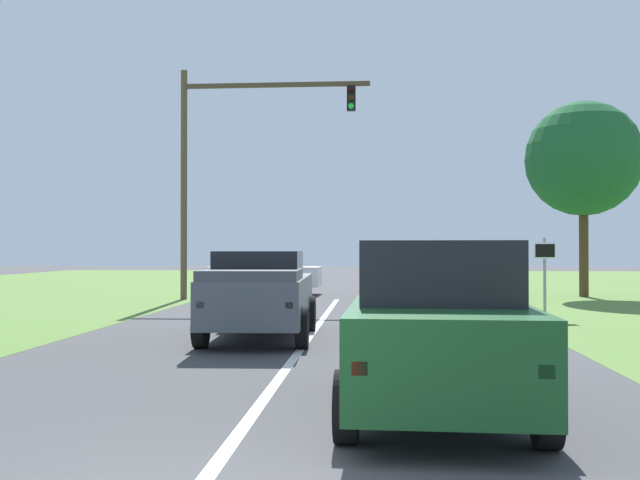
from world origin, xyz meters
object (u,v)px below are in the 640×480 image
(oak_tree_right, at_px, (583,159))
(red_suv_near, at_px, (436,322))
(keep_moving_sign, at_px, (545,267))
(crossing_suv_far, at_px, (263,272))
(pickup_truck_lead, at_px, (260,293))
(traffic_light, at_px, (228,150))

(oak_tree_right, bearing_deg, red_suv_near, -109.97)
(keep_moving_sign, xyz_separation_m, oak_tree_right, (3.59, 9.08, 4.03))
(red_suv_near, relative_size, oak_tree_right, 0.62)
(crossing_suv_far, bearing_deg, red_suv_near, -75.89)
(pickup_truck_lead, distance_m, traffic_light, 12.89)
(traffic_light, xyz_separation_m, oak_tree_right, (13.69, 2.59, -0.15))
(traffic_light, distance_m, keep_moving_sign, 12.71)
(keep_moving_sign, height_order, oak_tree_right, oak_tree_right)
(pickup_truck_lead, height_order, oak_tree_right, oak_tree_right)
(keep_moving_sign, bearing_deg, pickup_truck_lead, -143.88)
(red_suv_near, height_order, oak_tree_right, oak_tree_right)
(traffic_light, relative_size, keep_moving_sign, 3.90)
(traffic_light, bearing_deg, crossing_suv_far, 75.47)
(crossing_suv_far, bearing_deg, traffic_light, -104.53)
(crossing_suv_far, bearing_deg, pickup_truck_lead, -81.46)
(pickup_truck_lead, bearing_deg, crossing_suv_far, 98.54)
(crossing_suv_far, bearing_deg, keep_moving_sign, -46.17)
(red_suv_near, distance_m, traffic_light, 19.66)
(keep_moving_sign, bearing_deg, red_suv_near, -108.68)
(red_suv_near, height_order, pickup_truck_lead, red_suv_near)
(red_suv_near, distance_m, crossing_suv_far, 21.93)
(red_suv_near, relative_size, keep_moving_sign, 2.18)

